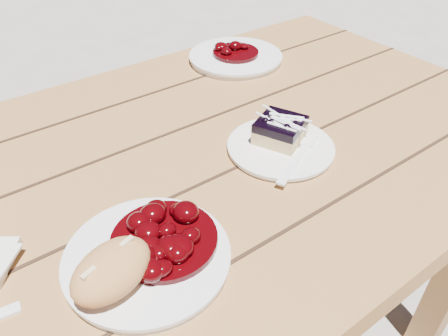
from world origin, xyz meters
TOP-DOWN VIEW (x-y plane):
  - picnic_table at (0.00, -0.00)m, footprint 2.00×1.55m
  - main_plate at (0.13, -0.17)m, footprint 0.22×0.22m
  - goulash_stew at (0.16, -0.17)m, footprint 0.15×0.15m
  - bread_roll at (0.08, -0.19)m, footprint 0.13×0.10m
  - dessert_plate at (0.45, -0.09)m, footprint 0.19×0.19m
  - blueberry_cake at (0.46, -0.07)m, footprint 0.10×0.10m
  - fork_dessert at (0.43, -0.14)m, footprint 0.15×0.09m
  - second_plate at (0.62, 0.27)m, footprint 0.22×0.22m
  - second_stew at (0.62, 0.27)m, footprint 0.11×0.11m

SIDE VIEW (x-z plane):
  - picnic_table at x=0.00m, z-range 0.21..0.96m
  - dessert_plate at x=0.45m, z-range 0.75..0.76m
  - main_plate at x=0.13m, z-range 0.75..0.77m
  - second_plate at x=0.62m, z-range 0.75..0.77m
  - fork_dessert at x=0.43m, z-range 0.76..0.76m
  - blueberry_cake at x=0.46m, z-range 0.76..0.80m
  - goulash_stew at x=0.16m, z-range 0.77..0.81m
  - second_stew at x=0.62m, z-range 0.77..0.81m
  - bread_roll at x=0.08m, z-range 0.77..0.82m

